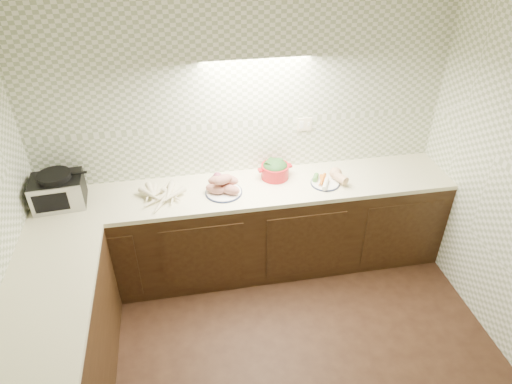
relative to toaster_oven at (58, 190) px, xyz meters
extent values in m
cube|color=white|center=(1.56, -1.55, 1.54)|extent=(3.60, 3.60, 0.05)
cube|color=#9EAB87|center=(1.56, 0.23, 0.27)|extent=(3.60, 0.05, 2.60)
cube|color=beige|center=(2.11, 0.24, 0.29)|extent=(0.13, 0.01, 0.12)
cube|color=black|center=(1.56, -0.05, -0.60)|extent=(3.60, 0.60, 0.86)
cube|color=#FFFAC6|center=(1.56, -0.05, -0.15)|extent=(3.60, 0.60, 0.04)
cube|color=black|center=(0.00, 0.01, -0.01)|extent=(0.42, 0.33, 0.24)
cube|color=#AAA9AE|center=(0.01, -0.15, -0.01)|extent=(0.40, 0.04, 0.24)
cube|color=black|center=(0.01, -0.15, -0.01)|extent=(0.26, 0.03, 0.16)
cylinder|color=black|center=(0.00, 0.01, 0.13)|extent=(0.28, 0.28, 0.05)
cone|color=beige|center=(0.90, -0.03, -0.11)|extent=(0.16, 0.23, 0.06)
cone|color=beige|center=(0.69, -0.10, -0.11)|extent=(0.20, 0.18, 0.05)
cone|color=beige|center=(0.70, -0.12, -0.11)|extent=(0.20, 0.20, 0.06)
cone|color=beige|center=(0.96, -0.03, -0.11)|extent=(0.16, 0.27, 0.05)
cone|color=beige|center=(0.72, -0.18, -0.10)|extent=(0.06, 0.25, 0.06)
cone|color=beige|center=(0.87, -0.07, -0.11)|extent=(0.08, 0.24, 0.06)
cone|color=beige|center=(0.89, -0.07, -0.10)|extent=(0.17, 0.26, 0.06)
cone|color=beige|center=(0.94, -0.18, -0.08)|extent=(0.16, 0.25, 0.05)
cone|color=beige|center=(0.93, -0.12, -0.09)|extent=(0.15, 0.21, 0.05)
cone|color=beige|center=(0.65, -0.08, -0.09)|extent=(0.18, 0.23, 0.05)
cone|color=beige|center=(0.94, 0.00, -0.09)|extent=(0.16, 0.24, 0.05)
cylinder|color=#18203F|center=(1.33, -0.09, -0.13)|extent=(0.32, 0.32, 0.01)
cylinder|color=white|center=(1.33, -0.09, -0.13)|extent=(0.30, 0.30, 0.02)
ellipsoid|color=tan|center=(1.26, -0.10, -0.08)|extent=(0.19, 0.12, 0.08)
ellipsoid|color=tan|center=(1.38, -0.13, -0.08)|extent=(0.19, 0.12, 0.08)
ellipsoid|color=tan|center=(1.34, -0.03, -0.08)|extent=(0.19, 0.12, 0.08)
ellipsoid|color=tan|center=(1.30, -0.04, -0.03)|extent=(0.19, 0.12, 0.08)
ellipsoid|color=tan|center=(1.39, -0.05, -0.03)|extent=(0.19, 0.12, 0.08)
ellipsoid|color=tan|center=(1.33, -0.10, 0.01)|extent=(0.19, 0.12, 0.08)
cylinder|color=black|center=(1.31, 0.07, -0.11)|extent=(0.14, 0.14, 0.05)
sphere|color=maroon|center=(1.30, 0.07, -0.06)|extent=(0.08, 0.08, 0.08)
sphere|color=beige|center=(1.34, 0.08, -0.07)|extent=(0.05, 0.05, 0.05)
cylinder|color=#B41319|center=(1.82, 0.08, -0.07)|extent=(0.28, 0.28, 0.12)
cube|color=#B41319|center=(1.68, 0.06, -0.04)|extent=(0.04, 0.06, 0.02)
cube|color=#B41319|center=(1.95, 0.10, -0.04)|extent=(0.04, 0.06, 0.02)
ellipsoid|color=#2F5D25|center=(1.82, 0.08, -0.02)|extent=(0.22, 0.22, 0.12)
cylinder|color=#18203F|center=(2.23, -0.11, -0.13)|extent=(0.25, 0.25, 0.01)
cylinder|color=white|center=(2.23, -0.11, -0.13)|extent=(0.24, 0.24, 0.02)
cone|color=orange|center=(2.22, -0.09, -0.10)|extent=(0.12, 0.12, 0.03)
cone|color=orange|center=(2.22, -0.09, -0.10)|extent=(0.11, 0.13, 0.03)
cone|color=orange|center=(2.18, -0.09, -0.10)|extent=(0.11, 0.13, 0.03)
cone|color=orange|center=(2.20, -0.08, -0.08)|extent=(0.11, 0.14, 0.03)
cone|color=orange|center=(2.21, -0.10, -0.08)|extent=(0.10, 0.14, 0.03)
cone|color=orange|center=(2.19, -0.10, -0.08)|extent=(0.09, 0.14, 0.03)
cylinder|color=white|center=(2.21, -0.16, -0.10)|extent=(0.11, 0.16, 0.04)
cylinder|color=#3A7F35|center=(2.16, -0.04, -0.10)|extent=(0.08, 0.11, 0.04)
camera|label=1|loc=(1.03, -3.29, 2.06)|focal=32.00mm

